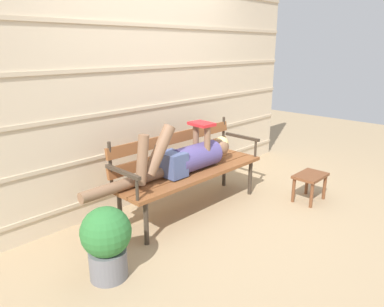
% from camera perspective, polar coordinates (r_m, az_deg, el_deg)
% --- Properties ---
extents(ground_plane, '(12.00, 12.00, 0.00)m').
position_cam_1_polar(ground_plane, '(3.70, 2.12, -9.88)').
color(ground_plane, tan).
extents(house_siding, '(4.79, 0.08, 2.49)m').
position_cam_1_polar(house_siding, '(3.90, -6.50, 10.61)').
color(house_siding, beige).
rests_on(house_siding, ground).
extents(park_bench, '(1.75, 0.52, 0.85)m').
position_cam_1_polar(park_bench, '(3.68, -0.80, -1.88)').
color(park_bench, brown).
rests_on(park_bench, ground).
extents(reclining_person, '(1.77, 0.27, 0.56)m').
position_cam_1_polar(reclining_person, '(3.53, -1.05, -0.63)').
color(reclining_person, '#514784').
extents(footstool, '(0.39, 0.26, 0.31)m').
position_cam_1_polar(footstool, '(4.15, 18.45, -4.05)').
color(footstool, brown).
rests_on(footstool, ground).
extents(potted_plant, '(0.37, 0.37, 0.56)m').
position_cam_1_polar(potted_plant, '(2.73, -13.58, -13.40)').
color(potted_plant, slate).
rests_on(potted_plant, ground).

